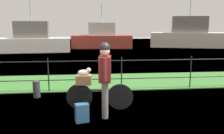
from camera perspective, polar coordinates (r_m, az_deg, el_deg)
name	(u,v)px	position (r m, az deg, el deg)	size (l,w,h in m)	color
ground_plane	(134,117)	(5.41, 5.49, -12.05)	(60.00, 60.00, 0.00)	gray
grass_strip	(117,81)	(8.50, 1.32, -3.48)	(27.00, 2.40, 0.03)	#38702D
harbor_water	(103,51)	(17.97, -2.28, 3.90)	(30.00, 30.00, 0.00)	#60849E
iron_fence	(122,71)	(7.30, 2.35, -0.96)	(18.04, 0.04, 1.05)	black
bicycle_main	(99,96)	(5.74, -3.21, -7.08)	(1.63, 0.25, 0.64)	black
wooden_crate	(84,80)	(5.66, -6.89, -3.07)	(0.36, 0.27, 0.22)	olive
terrier_dog	(85,72)	(5.62, -6.68, -1.19)	(0.32, 0.17, 0.18)	silver
cyclist_person	(105,73)	(5.12, -1.73, -1.52)	(0.30, 0.54, 1.68)	slate
backpack_on_paving	(82,113)	(5.11, -7.37, -11.06)	(0.28, 0.18, 0.40)	#28517A
mooring_bollard	(37,89)	(7.01, -17.97, -5.16)	(0.20, 0.20, 0.48)	#38383D
moored_boat_near	(189,36)	(22.11, 18.29, 7.21)	(6.99, 3.50, 4.33)	silver
moored_boat_mid	(102,39)	(20.47, -2.46, 6.95)	(5.22, 2.34, 3.77)	#9E3328
moored_boat_far	(33,41)	(18.46, -18.86, 6.08)	(5.58, 2.23, 3.86)	silver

